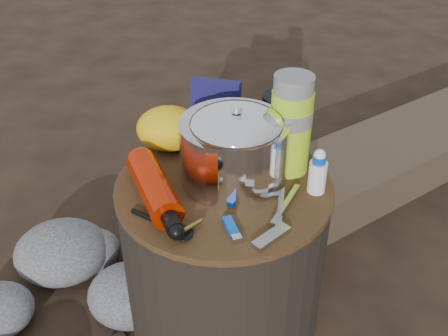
{
  "coord_description": "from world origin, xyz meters",
  "views": [
    {
      "loc": [
        0.01,
        -0.95,
        1.13
      ],
      "look_at": [
        0.0,
        0.0,
        0.48
      ],
      "focal_mm": 43.17,
      "sensor_mm": 36.0,
      "label": 1
    }
  ],
  "objects_px": {
    "log_main": "(376,164)",
    "fuel_bottle": "(154,187)",
    "thermos": "(291,125)",
    "camping_pot": "(236,151)",
    "travel_mug": "(282,123)",
    "stump": "(224,257)"
  },
  "relations": [
    {
      "from": "log_main",
      "to": "fuel_bottle",
      "type": "bearing_deg",
      "value": -79.96
    },
    {
      "from": "log_main",
      "to": "thermos",
      "type": "distance_m",
      "value": 0.83
    },
    {
      "from": "camping_pot",
      "to": "travel_mug",
      "type": "height_order",
      "value": "camping_pot"
    },
    {
      "from": "stump",
      "to": "fuel_bottle",
      "type": "bearing_deg",
      "value": -158.05
    },
    {
      "from": "camping_pot",
      "to": "fuel_bottle",
      "type": "bearing_deg",
      "value": -164.07
    },
    {
      "from": "log_main",
      "to": "thermos",
      "type": "relative_size",
      "value": 8.1
    },
    {
      "from": "stump",
      "to": "travel_mug",
      "type": "xyz_separation_m",
      "value": [
        0.13,
        0.15,
        0.29
      ]
    },
    {
      "from": "camping_pot",
      "to": "thermos",
      "type": "relative_size",
      "value": 0.83
    },
    {
      "from": "stump",
      "to": "log_main",
      "type": "height_order",
      "value": "stump"
    },
    {
      "from": "stump",
      "to": "log_main",
      "type": "bearing_deg",
      "value": 49.73
    },
    {
      "from": "camping_pot",
      "to": "travel_mug",
      "type": "xyz_separation_m",
      "value": [
        0.11,
        0.16,
        -0.02
      ]
    },
    {
      "from": "log_main",
      "to": "camping_pot",
      "type": "relative_size",
      "value": 9.81
    },
    {
      "from": "log_main",
      "to": "travel_mug",
      "type": "relative_size",
      "value": 13.27
    },
    {
      "from": "log_main",
      "to": "camping_pot",
      "type": "bearing_deg",
      "value": -73.82
    },
    {
      "from": "travel_mug",
      "to": "log_main",
      "type": "bearing_deg",
      "value": 50.15
    },
    {
      "from": "stump",
      "to": "fuel_bottle",
      "type": "height_order",
      "value": "fuel_bottle"
    },
    {
      "from": "stump",
      "to": "fuel_bottle",
      "type": "relative_size",
      "value": 1.74
    },
    {
      "from": "travel_mug",
      "to": "fuel_bottle",
      "type": "bearing_deg",
      "value": -143.06
    },
    {
      "from": "fuel_bottle",
      "to": "travel_mug",
      "type": "bearing_deg",
      "value": 14.1
    },
    {
      "from": "stump",
      "to": "camping_pot",
      "type": "xyz_separation_m",
      "value": [
        0.02,
        -0.01,
        0.31
      ]
    },
    {
      "from": "camping_pot",
      "to": "fuel_bottle",
      "type": "xyz_separation_m",
      "value": [
        -0.17,
        -0.05,
        -0.06
      ]
    },
    {
      "from": "log_main",
      "to": "fuel_bottle",
      "type": "xyz_separation_m",
      "value": [
        -0.67,
        -0.68,
        0.39
      ]
    }
  ]
}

